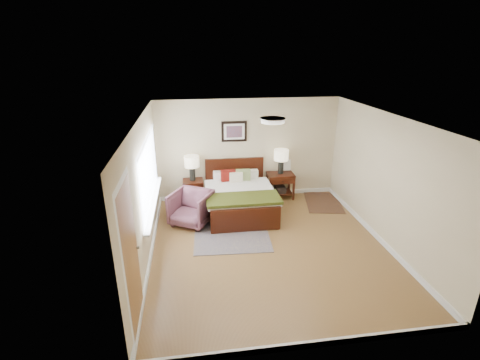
# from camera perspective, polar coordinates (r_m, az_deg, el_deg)

# --- Properties ---
(floor) EXTENTS (5.00, 5.00, 0.00)m
(floor) POSITION_cam_1_polar(r_m,az_deg,el_deg) (6.92, 4.69, -10.72)
(floor) COLOR brown
(floor) RESTS_ON ground
(back_wall) EXTENTS (4.50, 0.04, 2.50)m
(back_wall) POSITION_cam_1_polar(r_m,az_deg,el_deg) (8.68, 1.33, 5.05)
(back_wall) COLOR #CAB992
(back_wall) RESTS_ON ground
(front_wall) EXTENTS (4.50, 0.04, 2.50)m
(front_wall) POSITION_cam_1_polar(r_m,az_deg,el_deg) (4.24, 12.78, -13.64)
(front_wall) COLOR #CAB992
(front_wall) RESTS_ON ground
(left_wall) EXTENTS (0.04, 5.00, 2.50)m
(left_wall) POSITION_cam_1_polar(r_m,az_deg,el_deg) (6.26, -15.50, -2.12)
(left_wall) COLOR #CAB992
(left_wall) RESTS_ON ground
(right_wall) EXTENTS (0.04, 5.00, 2.50)m
(right_wall) POSITION_cam_1_polar(r_m,az_deg,el_deg) (7.19, 22.79, -0.03)
(right_wall) COLOR #CAB992
(right_wall) RESTS_ON ground
(ceiling) EXTENTS (4.50, 5.00, 0.02)m
(ceiling) POSITION_cam_1_polar(r_m,az_deg,el_deg) (6.00, 5.40, 10.08)
(ceiling) COLOR white
(ceiling) RESTS_ON back_wall
(window) EXTENTS (0.11, 2.72, 1.32)m
(window) POSITION_cam_1_polar(r_m,az_deg,el_deg) (6.86, -14.50, 1.14)
(window) COLOR silver
(window) RESTS_ON left_wall
(door) EXTENTS (0.06, 1.00, 2.18)m
(door) POSITION_cam_1_polar(r_m,az_deg,el_deg) (4.80, -17.41, -12.20)
(door) COLOR silver
(door) RESTS_ON ground
(ceil_fixture) EXTENTS (0.44, 0.44, 0.08)m
(ceil_fixture) POSITION_cam_1_polar(r_m,az_deg,el_deg) (6.01, 5.39, 9.76)
(ceil_fixture) COLOR white
(ceil_fixture) RESTS_ON ceiling
(bed) EXTENTS (1.59, 1.91, 1.03)m
(bed) POSITION_cam_1_polar(r_m,az_deg,el_deg) (8.01, -0.09, -2.20)
(bed) COLOR #361108
(bed) RESTS_ON ground
(wall_art) EXTENTS (0.62, 0.05, 0.50)m
(wall_art) POSITION_cam_1_polar(r_m,az_deg,el_deg) (8.48, -0.96, 7.96)
(wall_art) COLOR black
(wall_art) RESTS_ON back_wall
(nightstand_left) EXTENTS (0.49, 0.44, 0.59)m
(nightstand_left) POSITION_cam_1_polar(r_m,az_deg,el_deg) (8.58, -7.72, -0.87)
(nightstand_left) COLOR #361108
(nightstand_left) RESTS_ON ground
(nightstand_right) EXTENTS (0.66, 0.49, 0.65)m
(nightstand_right) POSITION_cam_1_polar(r_m,az_deg,el_deg) (8.88, 6.61, -0.54)
(nightstand_right) COLOR #361108
(nightstand_right) RESTS_ON ground
(lamp_left) EXTENTS (0.35, 0.35, 0.61)m
(lamp_left) POSITION_cam_1_polar(r_m,az_deg,el_deg) (8.41, -7.90, 2.70)
(lamp_left) COLOR black
(lamp_left) RESTS_ON nightstand_left
(lamp_right) EXTENTS (0.35, 0.35, 0.61)m
(lamp_right) POSITION_cam_1_polar(r_m,az_deg,el_deg) (8.67, 6.78, 3.77)
(lamp_right) COLOR black
(lamp_right) RESTS_ON nightstand_right
(armchair) EXTENTS (1.08, 1.09, 0.74)m
(armchair) POSITION_cam_1_polar(r_m,az_deg,el_deg) (7.61, -8.01, -4.57)
(armchair) COLOR brown
(armchair) RESTS_ON ground
(rug_persian) EXTENTS (1.64, 2.23, 0.01)m
(rug_persian) POSITION_cam_1_polar(r_m,az_deg,el_deg) (7.55, -1.55, -7.67)
(rug_persian) COLOR #0E1547
(rug_persian) RESTS_ON ground
(rug_navy) EXTENTS (1.09, 1.42, 0.01)m
(rug_navy) POSITION_cam_1_polar(r_m,az_deg,el_deg) (8.94, 13.50, -3.56)
(rug_navy) COLOR black
(rug_navy) RESTS_ON ground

